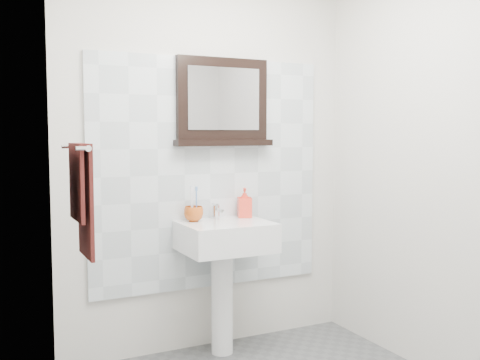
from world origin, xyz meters
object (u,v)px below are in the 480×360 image
at_px(pedestal_sink, 225,251).
at_px(hand_towel, 82,191).
at_px(framed_mirror, 223,104).
at_px(toothbrush_cup, 194,214).
at_px(soap_dispenser, 245,203).

relative_size(pedestal_sink, hand_towel, 1.75).
relative_size(pedestal_sink, framed_mirror, 1.43).
xyz_separation_m(framed_mirror, hand_towel, (-1.02, -0.61, -0.47)).
xyz_separation_m(toothbrush_cup, framed_mirror, (0.24, 0.08, 0.70)).
xyz_separation_m(pedestal_sink, toothbrush_cup, (-0.17, 0.11, 0.23)).
bearing_deg(pedestal_sink, hand_towel, -156.05).
relative_size(pedestal_sink, toothbrush_cup, 7.91).
relative_size(toothbrush_cup, hand_towel, 0.22).
height_order(pedestal_sink, toothbrush_cup, pedestal_sink).
xyz_separation_m(pedestal_sink, soap_dispenser, (0.20, 0.12, 0.28)).
xyz_separation_m(pedestal_sink, hand_towel, (-0.95, -0.42, 0.46)).
bearing_deg(soap_dispenser, framed_mirror, 172.62).
distance_m(toothbrush_cup, soap_dispenser, 0.37).
height_order(framed_mirror, hand_towel, framed_mirror).
height_order(toothbrush_cup, soap_dispenser, soap_dispenser).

